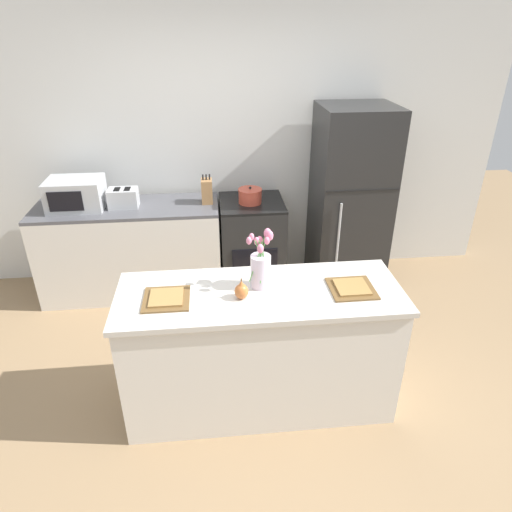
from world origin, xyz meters
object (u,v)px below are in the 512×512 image
(plate_setting_left, at_px, (166,298))
(knife_block, at_px, (207,191))
(refrigerator, at_px, (350,200))
(plate_setting_right, at_px, (352,288))
(pear_figurine, at_px, (241,290))
(cooking_pot, at_px, (250,196))
(toaster, at_px, (123,198))
(flower_vase, at_px, (261,266))
(microwave, at_px, (76,194))
(stove_range, at_px, (252,244))

(plate_setting_left, xyz_separation_m, knife_block, (0.26, 1.65, 0.08))
(refrigerator, xyz_separation_m, plate_setting_right, (-0.47, -1.63, 0.05))
(pear_figurine, xyz_separation_m, cooking_pot, (0.20, 1.63, -0.00))
(pear_figurine, relative_size, toaster, 0.50)
(plate_setting_right, xyz_separation_m, knife_block, (-0.89, 1.65, 0.08))
(flower_vase, xyz_separation_m, plate_setting_left, (-0.59, -0.10, -0.14))
(pear_figurine, height_order, microwave, microwave)
(flower_vase, height_order, plate_setting_right, flower_vase)
(flower_vase, height_order, cooking_pot, flower_vase)
(plate_setting_left, bearing_deg, flower_vase, 9.61)
(stove_range, bearing_deg, refrigerator, 0.04)
(plate_setting_left, bearing_deg, refrigerator, 45.12)
(flower_vase, xyz_separation_m, pear_figurine, (-0.13, -0.13, -0.09))
(plate_setting_right, bearing_deg, microwave, 141.54)
(pear_figurine, bearing_deg, knife_block, 96.47)
(plate_setting_left, height_order, cooking_pot, cooking_pot)
(stove_range, xyz_separation_m, toaster, (-1.17, -0.01, 0.53))
(refrigerator, height_order, plate_setting_left, refrigerator)
(toaster, bearing_deg, pear_figurine, -60.15)
(microwave, relative_size, knife_block, 1.78)
(stove_range, bearing_deg, toaster, -179.32)
(microwave, bearing_deg, pear_figurine, -50.74)
(cooking_pot, bearing_deg, plate_setting_left, -112.38)
(plate_setting_right, height_order, microwave, microwave)
(toaster, height_order, cooking_pot, toaster)
(toaster, xyz_separation_m, microwave, (-0.41, 0.01, 0.05))
(plate_setting_right, xyz_separation_m, toaster, (-1.64, 1.62, 0.06))
(stove_range, height_order, plate_setting_right, plate_setting_right)
(flower_vase, bearing_deg, microwave, 134.17)
(flower_vase, height_order, plate_setting_left, flower_vase)
(pear_figurine, relative_size, knife_block, 0.52)
(pear_figurine, distance_m, knife_block, 1.69)
(knife_block, bearing_deg, plate_setting_left, -99.10)
(toaster, relative_size, cooking_pot, 1.27)
(flower_vase, relative_size, knife_block, 1.43)
(pear_figurine, xyz_separation_m, plate_setting_right, (0.70, 0.03, -0.04))
(refrigerator, height_order, toaster, refrigerator)
(toaster, height_order, microwave, microwave)
(flower_vase, xyz_separation_m, plate_setting_right, (0.57, -0.10, -0.14))
(refrigerator, relative_size, flower_vase, 4.53)
(refrigerator, xyz_separation_m, microwave, (-2.53, -0.00, 0.16))
(stove_range, distance_m, refrigerator, 1.04)
(flower_vase, height_order, knife_block, flower_vase)
(flower_vase, bearing_deg, knife_block, 101.74)
(refrigerator, relative_size, toaster, 6.25)
(refrigerator, distance_m, knife_block, 1.37)
(plate_setting_right, height_order, toaster, toaster)
(cooking_pot, distance_m, knife_block, 0.40)
(pear_figurine, distance_m, plate_setting_right, 0.70)
(pear_figurine, bearing_deg, refrigerator, 54.83)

